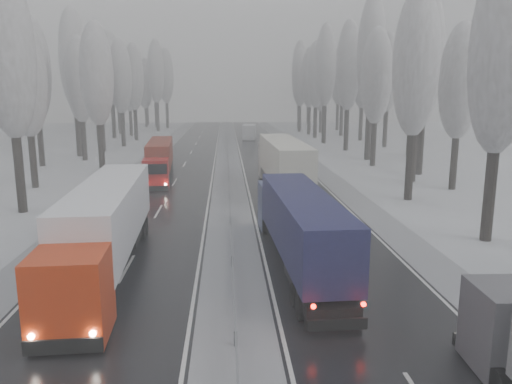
{
  "coord_description": "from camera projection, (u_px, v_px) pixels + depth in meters",
  "views": [
    {
      "loc": [
        -0.26,
        -11.84,
        8.68
      ],
      "look_at": [
        1.68,
        20.0,
        2.2
      ],
      "focal_mm": 35.0,
      "sensor_mm": 36.0,
      "label": 1
    }
  ],
  "objects": [
    {
      "name": "truck_red_red",
      "position": [
        160.0,
        157.0,
        50.53
      ],
      "size": [
        3.28,
        14.27,
        3.63
      ],
      "rotation": [
        0.0,
        0.0,
        0.08
      ],
      "color": "#AD0B09",
      "rests_on": "ground"
    },
    {
      "name": "tree_29",
      "position": [
        363.0,
        73.0,
        86.71
      ],
      "size": [
        3.6,
        3.6,
        18.11
      ],
      "color": "black",
      "rests_on": "ground"
    },
    {
      "name": "tree_34",
      "position": [
        300.0,
        78.0,
        106.22
      ],
      "size": [
        3.6,
        3.6,
        17.63
      ],
      "color": "black",
      "rests_on": "ground"
    },
    {
      "name": "tree_69",
      "position": [
        95.0,
        67.0,
        81.1
      ],
      "size": [
        3.6,
        3.6,
        19.35
      ],
      "color": "black",
      "rests_on": "ground"
    },
    {
      "name": "tree_25",
      "position": [
        414.0,
        61.0,
        66.13
      ],
      "size": [
        3.6,
        3.6,
        19.44
      ],
      "color": "black",
      "rests_on": "ground"
    },
    {
      "name": "tree_33",
      "position": [
        321.0,
        88.0,
        103.84
      ],
      "size": [
        3.6,
        3.6,
        14.33
      ],
      "color": "black",
      "rests_on": "ground"
    },
    {
      "name": "tree_68",
      "position": [
        120.0,
        77.0,
        77.81
      ],
      "size": [
        3.6,
        3.6,
        16.65
      ],
      "color": "black",
      "rests_on": "ground"
    },
    {
      "name": "shoulder_left",
      "position": [
        109.0,
        195.0,
        42.06
      ],
      "size": [
        2.4,
        200.0,
        0.04
      ],
      "primitive_type": "cube",
      "color": "#A4A6AC",
      "rests_on": "ground"
    },
    {
      "name": "tree_39",
      "position": [
        308.0,
        84.0,
        130.63
      ],
      "size": [
        3.6,
        3.6,
        16.19
      ],
      "color": "black",
      "rests_on": "ground"
    },
    {
      "name": "tree_20",
      "position": [
        419.0,
        75.0,
        46.77
      ],
      "size": [
        3.6,
        3.6,
        15.71
      ],
      "color": "black",
      "rests_on": "ground"
    },
    {
      "name": "tree_35",
      "position": [
        339.0,
        77.0,
        110.6
      ],
      "size": [
        3.6,
        3.6,
        18.25
      ],
      "color": "black",
      "rests_on": "ground"
    },
    {
      "name": "tree_65",
      "position": [
        73.0,
        61.0,
        65.12
      ],
      "size": [
        3.6,
        3.6,
        19.48
      ],
      "color": "black",
      "rests_on": "ground"
    },
    {
      "name": "tree_24",
      "position": [
        371.0,
        54.0,
        61.68
      ],
      "size": [
        3.6,
        3.6,
        20.49
      ],
      "color": "black",
      "rests_on": "ground"
    },
    {
      "name": "tree_23",
      "position": [
        416.0,
        90.0,
        61.49
      ],
      "size": [
        3.6,
        3.6,
        13.55
      ],
      "color": "black",
      "rests_on": "ground"
    },
    {
      "name": "tree_74",
      "position": [
        156.0,
        72.0,
        107.08
      ],
      "size": [
        3.6,
        3.6,
        19.68
      ],
      "color": "black",
      "rests_on": "ground"
    },
    {
      "name": "tree_72",
      "position": [
        129.0,
        85.0,
        96.87
      ],
      "size": [
        3.6,
        3.6,
        15.11
      ],
      "color": "black",
      "rests_on": "ground"
    },
    {
      "name": "tree_27",
      "position": [
        388.0,
        73.0,
        76.38
      ],
      "size": [
        3.6,
        3.6,
        17.62
      ],
      "color": "black",
      "rests_on": "ground"
    },
    {
      "name": "tree_30",
      "position": [
        316.0,
        75.0,
        91.94
      ],
      "size": [
        3.6,
        3.6,
        17.86
      ],
      "color": "black",
      "rests_on": "ground"
    },
    {
      "name": "tree_32",
      "position": [
        310.0,
        78.0,
        99.36
      ],
      "size": [
        3.6,
        3.6,
        17.33
      ],
      "color": "black",
      "rests_on": "ground"
    },
    {
      "name": "tree_76",
      "position": [
        166.0,
        77.0,
        116.47
      ],
      "size": [
        3.6,
        3.6,
        18.55
      ],
      "color": "black",
      "rests_on": "ground"
    },
    {
      "name": "tree_66",
      "position": [
        100.0,
        83.0,
        71.28
      ],
      "size": [
        3.6,
        3.6,
        15.23
      ],
      "color": "black",
      "rests_on": "ground"
    },
    {
      "name": "tree_16",
      "position": [
        503.0,
        54.0,
        27.43
      ],
      "size": [
        3.6,
        3.6,
        16.53
      ],
      "color": "black",
      "rests_on": "ground"
    },
    {
      "name": "tree_63",
      "position": [
        35.0,
        71.0,
        56.55
      ],
      "size": [
        3.6,
        3.6,
        16.88
      ],
      "color": "black",
      "rests_on": "ground"
    },
    {
      "name": "tree_28",
      "position": [
        326.0,
        66.0,
        82.17
      ],
      "size": [
        3.6,
        3.6,
        19.62
      ],
      "color": "black",
      "rests_on": "ground"
    },
    {
      "name": "shoulder_right",
      "position": [
        347.0,
        193.0,
        43.28
      ],
      "size": [
        2.4,
        200.0,
        0.04
      ],
      "primitive_type": "cube",
      "color": "#A4A6AC",
      "rests_on": "ground"
    },
    {
      "name": "tree_78",
      "position": [
        155.0,
        75.0,
        122.58
      ],
      "size": [
        3.6,
        3.6,
        19.55
      ],
      "color": "black",
      "rests_on": "ground"
    },
    {
      "name": "tree_22",
      "position": [
        376.0,
        77.0,
        56.91
      ],
      "size": [
        3.6,
        3.6,
        15.86
      ],
      "color": "black",
      "rests_on": "ground"
    },
    {
      "name": "truck_blue_box",
      "position": [
        298.0,
        222.0,
        24.86
      ],
      "size": [
        3.03,
        15.25,
        3.89
      ],
      "rotation": [
        0.0,
        0.0,
        0.04
      ],
      "color": "navy",
      "rests_on": "ground"
    },
    {
      "name": "tree_21",
      "position": [
        426.0,
        57.0,
        50.45
      ],
      "size": [
        3.6,
        3.6,
        18.62
      ],
      "color": "black",
      "rests_on": "ground"
    },
    {
      "name": "tree_71",
      "position": [
        111.0,
        69.0,
        90.94
      ],
      "size": [
        3.6,
        3.6,
        19.61
      ],
      "color": "black",
      "rests_on": "ground"
    },
    {
      "name": "truck_cream_box",
      "position": [
        282.0,
        161.0,
        43.83
      ],
      "size": [
        3.31,
        17.72,
        4.52
      ],
      "rotation": [
        0.0,
        0.0,
        0.03
      ],
      "color": "#9B9689",
      "rests_on": "ground"
    },
    {
      "name": "tree_19",
      "position": [
        460.0,
        82.0,
        43.0
      ],
      "size": [
        3.6,
        3.6,
        14.57
      ],
      "color": "black",
      "rests_on": "ground"
    },
    {
      "name": "box_truck_distant",
      "position": [
        249.0,
        132.0,
        90.69
      ],
      "size": [
        2.95,
        7.45,
        2.71
      ],
      "rotation": [
        0.0,
        0.0,
        -0.1
      ],
      "color": "silver",
      "rests_on": "ground"
    },
    {
      "name": "median_slush",
      "position": [
        229.0,
        194.0,
        42.67
      ],
      "size": [
        3.0,
        200.0,
        0.04
      ],
      "primitive_type": "cube",
      "color": "#A4A6AC",
      "rests_on": "ground"
    },
    {
      "name": "tree_37",
      "position": [
        326.0,
        83.0,
        120.41
      ],
      "size": [
        3.6,
        3.6,
        16.37
      ],
      "color": "black",
      "rests_on": "ground"
    },
    {
      "name": "truck_red_white",
      "position": [
        105.0,
        224.0,
        23.79
      ],
      "size": [
        3.38,
        16.47,
        4.2
      ],
      "rotation": [
        0.0,
        0.0,
        0.05
      ],
      "color": "red",
      "rests_on": "ground"
    },
    {
      "name": "tree_38",
      "position": [
        300.0,
        79.0,
        126.32
      ],
      "size": [
        3.6,
        3.6,
        17.97
      ],
      "color": "black",
      "rests_on": "ground"
    },
    {
      "name": "median_guardrail",
      "position": [
        229.0,
        187.0,
        42.54
      ],
      "size": [
        0.12,
        200.0,
        0.76
      ],
      "color": "slate",
      "rests_on": "ground"
    },
    {
      "name": "tree_31",
      "position": [
        343.0,
        74.0,
        96.12
      ],
      "size": [
        3.6,
        3.6,
        18.58
      ],
      "color": "black",
      "rests_on": "ground"
    },
    {
      "name": "tree_79",
      "position": [
        146.0,
        82.0,
        126.64
      ],
      "size": [
        3.6,
        3.6,
        17.07
      ],
      "color": "black",
      "rests_on": "ground"
    },
    {
      "name": "tree_70",
      "position": [
        134.0,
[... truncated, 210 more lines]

